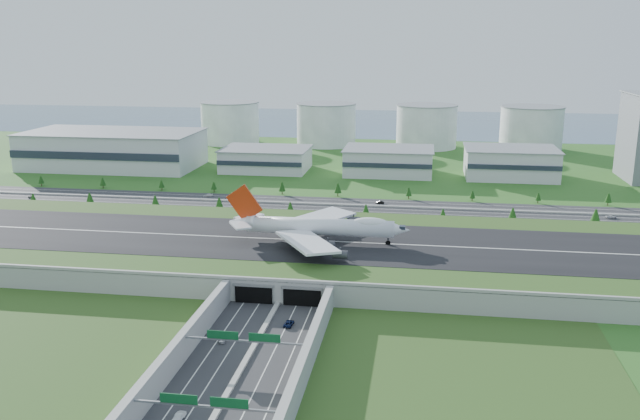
# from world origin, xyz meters

# --- Properties ---
(ground) EXTENTS (1200.00, 1200.00, 0.00)m
(ground) POSITION_xyz_m (0.00, 0.00, 0.00)
(ground) COLOR #2D5B1C
(ground) RESTS_ON ground
(airfield_deck) EXTENTS (520.00, 100.00, 9.20)m
(airfield_deck) POSITION_xyz_m (0.00, -0.09, 4.12)
(airfield_deck) COLOR #999A94
(airfield_deck) RESTS_ON ground
(underpass_road) EXTENTS (38.80, 120.40, 8.00)m
(underpass_road) POSITION_xyz_m (0.00, -99.42, 3.43)
(underpass_road) COLOR #28282B
(underpass_road) RESTS_ON ground
(sign_gantry_near) EXTENTS (38.70, 0.70, 9.80)m
(sign_gantry_near) POSITION_xyz_m (0.00, -95.04, 6.95)
(sign_gantry_near) COLOR gray
(sign_gantry_near) RESTS_ON ground
(sign_gantry_far) EXTENTS (38.70, 0.70, 9.80)m
(sign_gantry_far) POSITION_xyz_m (0.00, -130.04, 6.95)
(sign_gantry_far) COLOR gray
(sign_gantry_far) RESTS_ON ground
(north_expressway) EXTENTS (560.00, 36.00, 0.12)m
(north_expressway) POSITION_xyz_m (0.00, 95.00, 0.06)
(north_expressway) COLOR #28282B
(north_expressway) RESTS_ON ground
(tree_row) EXTENTS (499.11, 48.48, 8.23)m
(tree_row) POSITION_xyz_m (6.50, 94.12, 4.37)
(tree_row) COLOR #3D2819
(tree_row) RESTS_ON ground
(hangar_west) EXTENTS (120.00, 60.00, 25.00)m
(hangar_west) POSITION_xyz_m (-170.00, 185.00, 12.50)
(hangar_west) COLOR silver
(hangar_west) RESTS_ON ground
(hangar_mid_a) EXTENTS (58.00, 42.00, 15.00)m
(hangar_mid_a) POSITION_xyz_m (-60.00, 190.00, 7.50)
(hangar_mid_a) COLOR silver
(hangar_mid_a) RESTS_ON ground
(hangar_mid_b) EXTENTS (58.00, 42.00, 17.00)m
(hangar_mid_b) POSITION_xyz_m (25.00, 190.00, 8.50)
(hangar_mid_b) COLOR silver
(hangar_mid_b) RESTS_ON ground
(hangar_mid_c) EXTENTS (58.00, 42.00, 19.00)m
(hangar_mid_c) POSITION_xyz_m (105.00, 190.00, 9.50)
(hangar_mid_c) COLOR silver
(hangar_mid_c) RESTS_ON ground
(fuel_tank_a) EXTENTS (50.00, 50.00, 35.00)m
(fuel_tank_a) POSITION_xyz_m (-120.00, 310.00, 17.50)
(fuel_tank_a) COLOR silver
(fuel_tank_a) RESTS_ON ground
(fuel_tank_b) EXTENTS (50.00, 50.00, 35.00)m
(fuel_tank_b) POSITION_xyz_m (-35.00, 310.00, 17.50)
(fuel_tank_b) COLOR silver
(fuel_tank_b) RESTS_ON ground
(fuel_tank_c) EXTENTS (50.00, 50.00, 35.00)m
(fuel_tank_c) POSITION_xyz_m (50.00, 310.00, 17.50)
(fuel_tank_c) COLOR silver
(fuel_tank_c) RESTS_ON ground
(fuel_tank_d) EXTENTS (50.00, 50.00, 35.00)m
(fuel_tank_d) POSITION_xyz_m (135.00, 310.00, 17.50)
(fuel_tank_d) COLOR silver
(fuel_tank_d) RESTS_ON ground
(bay_water) EXTENTS (1200.00, 260.00, 0.06)m
(bay_water) POSITION_xyz_m (0.00, 480.00, 0.03)
(bay_water) COLOR #3E5C76
(bay_water) RESTS_ON ground
(boeing_747) EXTENTS (75.86, 71.75, 23.46)m
(boeing_747) POSITION_xyz_m (6.41, -0.85, 14.62)
(boeing_747) COLOR white
(boeing_747) RESTS_ON airfield_deck
(car_0) EXTENTS (3.47, 5.18, 1.64)m
(car_0) POSITION_xyz_m (-10.62, -81.75, 0.94)
(car_0) COLOR silver
(car_0) RESTS_ON ground
(car_1) EXTENTS (2.26, 5.05, 1.61)m
(car_1) POSITION_xyz_m (-8.12, -125.43, 0.93)
(car_1) COLOR silver
(car_1) RESTS_ON ground
(car_2) EXTENTS (2.99, 5.76, 1.55)m
(car_2) POSITION_xyz_m (7.23, -67.18, 0.90)
(car_2) COLOR #0B1638
(car_2) RESTS_ON ground
(car_4) EXTENTS (4.82, 3.18, 1.52)m
(car_4) POSITION_xyz_m (-173.35, 84.38, 0.88)
(car_4) COLOR slate
(car_4) RESTS_ON ground
(car_5) EXTENTS (4.88, 2.10, 1.56)m
(car_5) POSITION_xyz_m (25.13, 101.70, 0.90)
(car_5) COLOR black
(car_5) RESTS_ON ground
(car_6) EXTENTS (6.00, 3.83, 1.54)m
(car_6) POSITION_xyz_m (143.76, 88.22, 0.89)
(car_6) COLOR silver
(car_6) RESTS_ON ground
(car_7) EXTENTS (5.78, 3.64, 1.56)m
(car_7) POSITION_xyz_m (-74.67, 104.47, 0.90)
(car_7) COLOR white
(car_7) RESTS_ON ground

